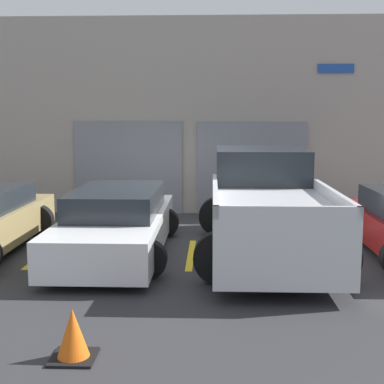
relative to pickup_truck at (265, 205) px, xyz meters
The scene contains 8 objects.
ground_plane 1.87m from the pickup_truck, 146.06° to the left, with size 28.00×28.00×0.00m, color #2D2D30.
shophouse_building 4.72m from the pickup_truck, 108.09° to the left, with size 12.63×0.68×5.05m.
pickup_truck is the anchor object (origin of this frame).
sedan_white 2.77m from the pickup_truck, behind, with size 2.11×4.70×1.21m.
parking_stripe_left 4.22m from the pickup_truck, behind, with size 0.12×2.20×0.01m, color gold.
parking_stripe_centre 1.66m from the pickup_truck, 167.32° to the right, with size 0.12×2.20×0.01m, color gold.
parking_stripe_right 1.66m from the pickup_truck, 12.68° to the right, with size 0.12×2.20×0.01m, color gold.
traffic_cone 5.27m from the pickup_truck, 117.81° to the right, with size 0.47×0.47×0.55m.
Camera 1 is at (0.39, -10.85, 2.55)m, focal length 50.00 mm.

